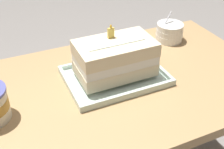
% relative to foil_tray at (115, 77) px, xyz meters
% --- Properties ---
extents(dining_table, '(1.19, 0.66, 0.69)m').
position_rel_foil_tray_xyz_m(dining_table, '(-0.03, -0.03, -0.11)').
color(dining_table, tan).
rests_on(dining_table, ground_plane).
extents(foil_tray, '(0.35, 0.25, 0.02)m').
position_rel_foil_tray_xyz_m(foil_tray, '(0.00, 0.00, 0.00)').
color(foil_tray, silver).
rests_on(foil_tray, dining_table).
extents(birthday_cake, '(0.27, 0.15, 0.17)m').
position_rel_foil_tray_xyz_m(birthday_cake, '(0.00, 0.00, 0.08)').
color(birthday_cake, beige).
rests_on(birthday_cake, foil_tray).
extents(bowl_stack, '(0.12, 0.12, 0.12)m').
position_rel_foil_tray_xyz_m(bowl_stack, '(0.34, 0.17, 0.03)').
color(bowl_stack, white).
rests_on(bowl_stack, dining_table).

